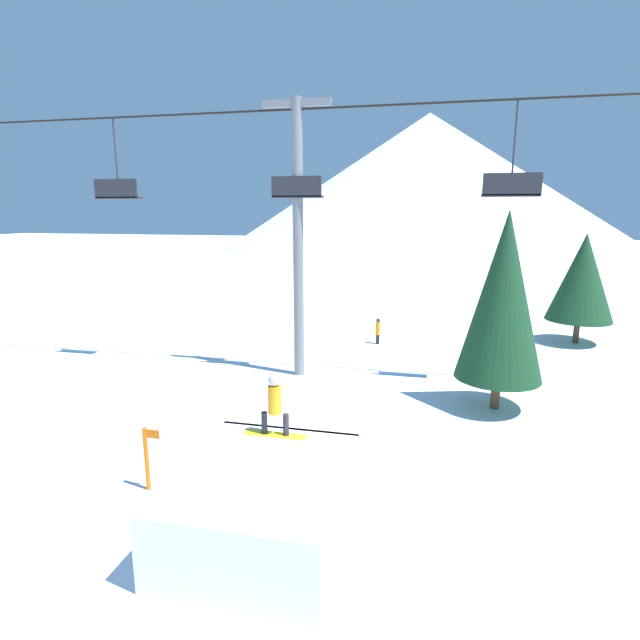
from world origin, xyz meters
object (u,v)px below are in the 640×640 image
at_px(distant_skier, 378,330).
at_px(trail_marker, 147,457).
at_px(snow_ramp, 263,503).
at_px(pine_tree_near, 503,296).
at_px(snowboarder, 275,404).

bearing_deg(distant_skier, trail_marker, -104.71).
height_order(snow_ramp, pine_tree_near, pine_tree_near).
relative_size(pine_tree_near, trail_marker, 4.19).
distance_m(snow_ramp, trail_marker, 3.21).
bearing_deg(trail_marker, snow_ramp, -18.34).
bearing_deg(pine_tree_near, snowboarder, -129.72).
distance_m(snow_ramp, pine_tree_near, 9.65).
height_order(snowboarder, pine_tree_near, pine_tree_near).
xyz_separation_m(snowboarder, trail_marker, (-2.86, -0.41, -1.33)).
bearing_deg(trail_marker, snowboarder, 8.18).
distance_m(pine_tree_near, distant_skier, 8.79).
relative_size(pine_tree_near, distant_skier, 5.03).
xyz_separation_m(trail_marker, distant_skier, (3.59, 13.67, -0.13)).
bearing_deg(snow_ramp, snowboarder, 97.74).
height_order(snowboarder, distant_skier, snowboarder).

